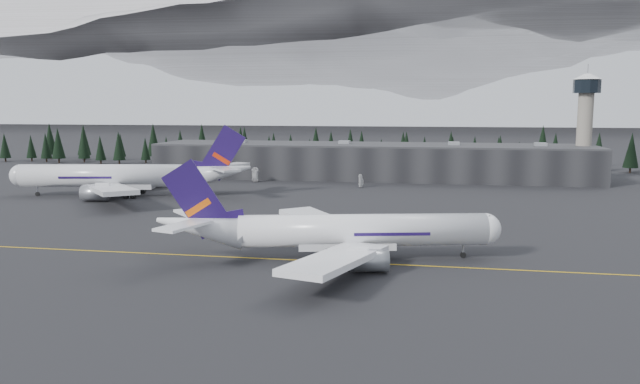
% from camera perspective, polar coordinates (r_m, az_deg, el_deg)
% --- Properties ---
extents(ground, '(1400.00, 1400.00, 0.00)m').
position_cam_1_polar(ground, '(111.27, -1.87, -6.00)').
color(ground, black).
rests_on(ground, ground).
extents(taxiline, '(400.00, 0.40, 0.02)m').
position_cam_1_polar(taxiline, '(109.37, -2.09, -6.24)').
color(taxiline, gold).
rests_on(taxiline, ground).
extents(terminal, '(160.00, 30.00, 12.60)m').
position_cam_1_polar(terminal, '(232.57, 4.67, 2.85)').
color(terminal, black).
rests_on(terminal, ground).
extents(control_tower, '(10.00, 10.00, 37.70)m').
position_cam_1_polar(control_tower, '(239.27, 23.09, 6.49)').
color(control_tower, gray).
rests_on(control_tower, ground).
extents(treeline, '(360.00, 20.00, 15.00)m').
position_cam_1_polar(treeline, '(269.20, 5.46, 3.79)').
color(treeline, black).
rests_on(treeline, ground).
extents(mountain_ridge, '(4400.00, 900.00, 420.00)m').
position_cam_1_polar(mountain_ridge, '(1106.08, 9.24, 6.44)').
color(mountain_ridge, white).
rests_on(mountain_ridge, ground).
extents(jet_main, '(59.62, 54.42, 17.79)m').
position_cam_1_polar(jet_main, '(108.81, 1.16, -3.61)').
color(jet_main, white).
rests_on(jet_main, ground).
extents(jet_parked, '(71.43, 65.39, 21.16)m').
position_cam_1_polar(jet_parked, '(193.12, -17.05, 1.40)').
color(jet_parked, silver).
rests_on(jet_parked, ground).
extents(gse_vehicle_a, '(2.96, 5.40, 1.43)m').
position_cam_1_polar(gse_vehicle_a, '(220.81, -5.91, 1.11)').
color(gse_vehicle_a, silver).
rests_on(gse_vehicle_a, ground).
extents(gse_vehicle_b, '(4.72, 3.70, 1.50)m').
position_cam_1_polar(gse_vehicle_b, '(205.48, 3.78, 0.64)').
color(gse_vehicle_b, '#BBBBBD').
rests_on(gse_vehicle_b, ground).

